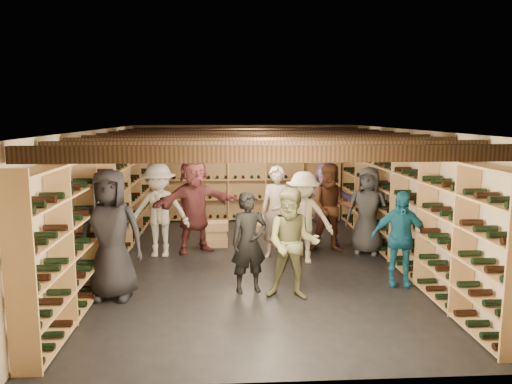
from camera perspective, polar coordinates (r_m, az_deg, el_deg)
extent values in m
plane|color=black|center=(9.05, -0.02, -8.25)|extent=(8.00, 8.00, 0.00)
cube|color=#C4B598|center=(12.73, -1.08, 2.26)|extent=(5.50, 0.02, 2.40)
cube|color=#C4B598|center=(4.89, 2.75, -8.55)|extent=(5.50, 0.02, 2.40)
cube|color=#C4B598|center=(9.04, -17.70, -0.87)|extent=(0.02, 8.00, 2.40)
cube|color=#C4B598|center=(9.35, 17.06, -0.54)|extent=(0.02, 8.00, 2.40)
cube|color=beige|center=(8.66, -0.02, 7.12)|extent=(5.50, 8.00, 0.01)
cube|color=black|center=(5.18, 2.25, 4.40)|extent=(5.40, 0.12, 0.18)
cube|color=black|center=(6.05, 1.44, 5.04)|extent=(5.40, 0.12, 0.18)
cube|color=black|center=(6.92, 0.83, 5.53)|extent=(5.40, 0.12, 0.18)
cube|color=black|center=(7.79, 0.36, 5.90)|extent=(5.40, 0.12, 0.18)
cube|color=black|center=(8.66, -0.02, 6.19)|extent=(5.40, 0.12, 0.18)
cube|color=black|center=(9.53, -0.33, 6.44)|extent=(5.40, 0.12, 0.18)
cube|color=black|center=(10.41, -0.59, 6.64)|extent=(5.40, 0.12, 0.18)
cube|color=black|center=(11.28, -0.81, 6.81)|extent=(5.40, 0.12, 0.18)
cube|color=black|center=(12.15, -1.00, 6.95)|extent=(5.40, 0.12, 0.18)
cube|color=tan|center=(9.02, -16.55, -1.65)|extent=(0.32, 7.50, 2.15)
cube|color=tan|center=(9.30, 15.99, -1.31)|extent=(0.32, 7.50, 2.15)
cube|color=tan|center=(12.58, -1.04, 1.60)|extent=(4.70, 0.30, 2.15)
cube|color=tan|center=(10.33, 3.15, -5.61)|extent=(0.56, 0.44, 0.17)
cube|color=tan|center=(10.29, 3.16, -4.69)|extent=(0.56, 0.44, 0.17)
cube|color=tan|center=(10.25, 3.16, -3.77)|extent=(0.56, 0.44, 0.17)
cube|color=tan|center=(10.21, 3.17, -2.84)|extent=(0.56, 0.44, 0.17)
cube|color=tan|center=(10.18, 3.18, -1.90)|extent=(0.56, 0.44, 0.17)
cube|color=tan|center=(10.27, -4.69, -5.71)|extent=(0.50, 0.33, 0.17)
cube|color=tan|center=(10.23, -4.71, -4.79)|extent=(0.50, 0.33, 0.17)
cube|color=tan|center=(10.19, -4.72, -3.86)|extent=(0.50, 0.33, 0.17)
cube|color=tan|center=(11.49, 0.92, -4.11)|extent=(0.59, 0.49, 0.17)
imported|color=black|center=(7.49, -16.24, -4.70)|extent=(0.96, 0.65, 1.90)
imported|color=black|center=(7.51, -0.81, -5.79)|extent=(0.63, 0.50, 1.53)
imported|color=brown|center=(7.24, 4.20, -5.93)|extent=(0.90, 0.77, 1.63)
imported|color=beige|center=(9.00, 5.44, -2.93)|extent=(1.12, 0.71, 1.66)
imported|color=#155B81|center=(8.12, 16.11, -5.10)|extent=(0.93, 0.51, 1.50)
imported|color=brown|center=(9.71, -7.05, -1.46)|extent=(1.81, 1.22, 1.87)
imported|color=gray|center=(9.25, 2.40, -2.35)|extent=(0.74, 0.61, 1.73)
imported|color=#472616|center=(9.77, 8.58, -1.84)|extent=(0.94, 0.79, 1.73)
imported|color=#AEAC9E|center=(9.55, -11.04, -2.06)|extent=(1.16, 0.69, 1.76)
imported|color=slate|center=(10.30, 8.03, -1.32)|extent=(1.66, 1.09, 1.72)
imported|color=#2E2F33|center=(9.78, 12.64, -2.08)|extent=(0.96, 0.79, 1.69)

